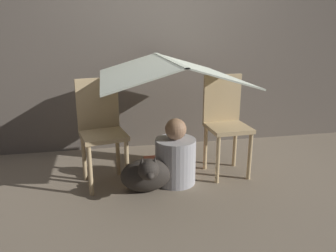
{
  "coord_description": "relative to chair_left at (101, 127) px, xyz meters",
  "views": [
    {
      "loc": [
        -0.53,
        -2.48,
        1.33
      ],
      "look_at": [
        0.0,
        0.19,
        0.5
      ],
      "focal_mm": 35.0,
      "sensor_mm": 36.0,
      "label": 1
    }
  ],
  "objects": [
    {
      "name": "chair_left",
      "position": [
        0.0,
        0.0,
        0.0
      ],
      "size": [
        0.43,
        0.43,
        0.92
      ],
      "rotation": [
        0.0,
        0.0,
        0.2
      ],
      "color": "#D1B27F",
      "rests_on": "ground_plane"
    },
    {
      "name": "ground_plane",
      "position": [
        0.57,
        -0.26,
        -0.51
      ],
      "size": [
        8.8,
        8.8,
        0.0
      ],
      "primitive_type": "plane",
      "color": "gray"
    },
    {
      "name": "sheet_canopy",
      "position": [
        0.57,
        -0.07,
        0.49
      ],
      "size": [
        1.12,
        1.28,
        0.17
      ],
      "color": "silver"
    },
    {
      "name": "person_front",
      "position": [
        0.62,
        -0.14,
        -0.27
      ],
      "size": [
        0.36,
        0.36,
        0.59
      ],
      "color": "#B2B2B7",
      "rests_on": "ground_plane"
    },
    {
      "name": "wall_back",
      "position": [
        0.57,
        0.87,
        0.74
      ],
      "size": [
        7.0,
        0.05,
        2.5
      ],
      "color": "#6B6056",
      "rests_on": "ground_plane"
    },
    {
      "name": "dog",
      "position": [
        0.35,
        -0.29,
        -0.34
      ],
      "size": [
        0.43,
        0.38,
        0.37
      ],
      "color": "#332D28",
      "rests_on": "ground_plane"
    },
    {
      "name": "chair_right",
      "position": [
        1.12,
        0.0,
        0.0
      ],
      "size": [
        0.38,
        0.38,
        0.92
      ],
      "rotation": [
        0.0,
        0.0,
        0.05
      ],
      "color": "#D1B27F",
      "rests_on": "ground_plane"
    },
    {
      "name": "floor_cushion",
      "position": [
        0.57,
        0.13,
        -0.46
      ],
      "size": [
        0.36,
        0.29,
        0.1
      ],
      "color": "#CC664C",
      "rests_on": "ground_plane"
    }
  ]
}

